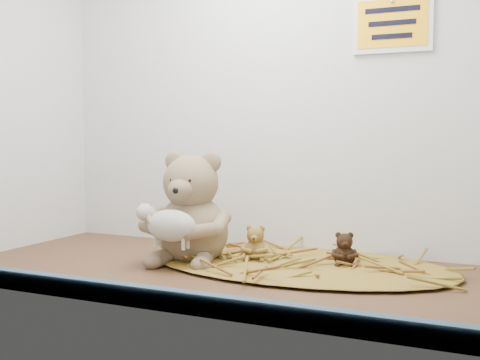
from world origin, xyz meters
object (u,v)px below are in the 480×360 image
at_px(toy_lamb, 171,226).
at_px(mini_teddy_brown, 344,247).
at_px(mini_teddy_tan, 256,241).
at_px(main_teddy, 192,207).

relative_size(toy_lamb, mini_teddy_brown, 2.08).
xyz_separation_m(toy_lamb, mini_teddy_tan, (0.14, 0.13, -0.04)).
distance_m(main_teddy, mini_teddy_tan, 0.17).
bearing_deg(mini_teddy_brown, main_teddy, 171.11).
xyz_separation_m(main_teddy, toy_lamb, (0.00, -0.09, -0.03)).
bearing_deg(toy_lamb, mini_teddy_tan, 41.83).
relative_size(main_teddy, mini_teddy_brown, 3.54).
distance_m(main_teddy, toy_lamb, 0.10).
relative_size(mini_teddy_tan, mini_teddy_brown, 1.10).
bearing_deg(mini_teddy_brown, toy_lamb, -174.96).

